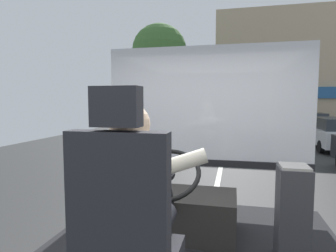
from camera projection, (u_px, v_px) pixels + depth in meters
name	position (u px, v px, depth m)	size (l,w,h in m)	color
ground	(224.00, 152.00, 10.63)	(18.00, 44.00, 0.06)	#343434
driver_seat	(127.00, 241.00, 1.42)	(0.48, 0.48, 1.34)	black
bus_driver	(134.00, 196.00, 1.51)	(0.76, 0.57, 0.78)	black
steering_console	(177.00, 211.00, 2.72)	(1.10, 1.05, 0.88)	#282623
fare_box	(292.00, 213.00, 2.26)	(0.23, 0.27, 0.77)	#333338
windshield_panel	(206.00, 120.00, 3.51)	(2.50, 0.08, 1.48)	silver
street_tree	(159.00, 52.00, 13.36)	(2.57, 2.57, 5.48)	#4C3828
shop_building	(321.00, 74.00, 17.07)	(12.31, 4.76, 6.98)	tan
parked_car_charcoal	(306.00, 124.00, 15.44)	(1.78, 4.37, 1.27)	#474C51
parked_car_green	(290.00, 117.00, 20.39)	(1.79, 3.99, 1.45)	#195633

